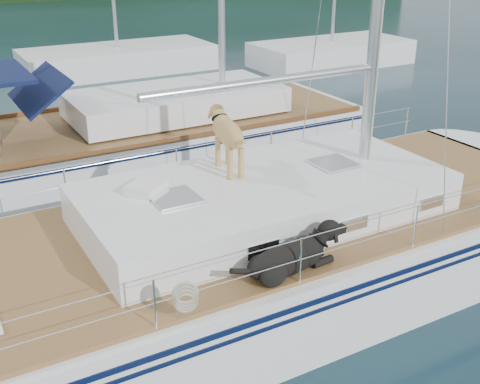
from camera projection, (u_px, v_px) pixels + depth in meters
ground at (217, 303)px, 8.85m from camera, size 120.00×120.00×0.00m
main_sailboat at (222, 261)px, 8.62m from camera, size 12.00×3.84×14.01m
neighbor_sailboat at (134, 143)px, 13.60m from camera, size 11.00×3.50×13.30m
bg_boat_center at (118, 60)px, 23.26m from camera, size 7.20×3.00×11.65m
bg_boat_east at (331, 53)px, 24.47m from camera, size 6.40×3.00×11.65m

